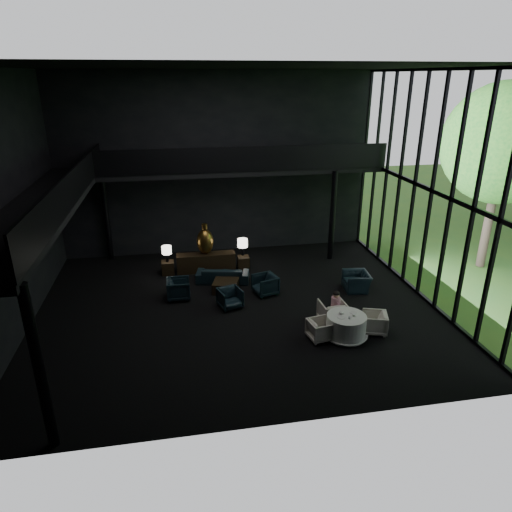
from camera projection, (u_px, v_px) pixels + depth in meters
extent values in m
cube|color=black|center=(238.00, 308.00, 16.35)|extent=(14.00, 12.00, 0.02)
cube|color=black|center=(234.00, 67.00, 13.40)|extent=(14.00, 12.00, 0.02)
cube|color=black|center=(218.00, 166.00, 20.36)|extent=(14.00, 0.04, 8.00)
cube|color=black|center=(276.00, 272.00, 9.38)|extent=(14.00, 0.04, 8.00)
cube|color=black|center=(6.00, 210.00, 13.72)|extent=(0.04, 12.00, 8.00)
cube|color=black|center=(41.00, 208.00, 13.88)|extent=(2.00, 12.00, 0.25)
cube|color=black|center=(243.00, 169.00, 19.61)|extent=(12.00, 2.00, 0.25)
cube|color=black|center=(73.00, 187.00, 13.83)|extent=(0.06, 12.00, 1.00)
cube|color=black|center=(247.00, 159.00, 18.48)|extent=(12.00, 0.06, 1.00)
cylinder|color=black|center=(39.00, 370.00, 9.57)|extent=(0.24, 0.24, 4.00)
cylinder|color=black|center=(106.00, 216.00, 20.00)|extent=(0.24, 0.24, 4.00)
cylinder|color=black|center=(332.00, 216.00, 20.06)|extent=(0.24, 0.24, 4.00)
cylinder|color=#382D23|center=(490.00, 212.00, 19.09)|extent=(0.36, 0.36, 4.90)
sphere|color=#2B5E21|center=(504.00, 144.00, 18.05)|extent=(4.80, 4.80, 4.80)
cube|color=black|center=(206.00, 262.00, 19.31)|extent=(2.46, 0.56, 0.78)
ellipsoid|color=olive|center=(205.00, 241.00, 19.00)|extent=(0.69, 0.69, 1.07)
cylinder|color=olive|center=(204.00, 227.00, 18.76)|extent=(0.24, 0.24, 0.22)
cube|color=black|center=(168.00, 268.00, 19.06)|extent=(0.50, 0.50, 0.55)
cylinder|color=black|center=(167.00, 258.00, 18.90)|extent=(0.12, 0.12, 0.35)
cylinder|color=white|center=(167.00, 250.00, 18.77)|extent=(0.40, 0.40, 0.32)
cube|color=black|center=(243.00, 262.00, 19.63)|extent=(0.48, 0.48, 0.53)
cylinder|color=black|center=(243.00, 251.00, 19.62)|extent=(0.13, 0.13, 0.38)
cylinder|color=white|center=(243.00, 243.00, 19.49)|extent=(0.44, 0.44, 0.35)
imported|color=black|center=(223.00, 272.00, 18.29)|extent=(2.20, 1.06, 0.83)
imported|color=black|center=(178.00, 287.00, 16.88)|extent=(0.85, 0.90, 0.93)
imported|color=#172A2E|center=(265.00, 283.00, 17.24)|extent=(1.04, 1.08, 0.91)
imported|color=black|center=(230.00, 297.00, 16.26)|extent=(0.96, 0.92, 0.80)
imported|color=#0D222E|center=(357.00, 279.00, 17.60)|extent=(0.77, 1.10, 0.91)
cube|color=black|center=(226.00, 286.00, 17.58)|extent=(1.14, 1.14, 0.41)
cylinder|color=white|center=(346.00, 326.00, 14.42)|extent=(1.25, 1.25, 0.75)
cone|color=white|center=(345.00, 335.00, 14.54)|extent=(1.41, 1.41, 0.10)
imported|color=white|center=(332.00, 310.00, 15.25)|extent=(0.93, 0.87, 0.91)
imported|color=beige|center=(374.00, 322.00, 14.67)|extent=(0.87, 0.90, 0.75)
imported|color=silver|center=(320.00, 329.00, 14.30)|extent=(0.73, 0.77, 0.69)
cylinder|color=#DAB0CA|center=(336.00, 303.00, 15.24)|extent=(0.31, 0.31, 0.44)
sphere|color=#D8A884|center=(336.00, 294.00, 15.12)|extent=(0.22, 0.22, 0.22)
ellipsoid|color=black|center=(336.00, 294.00, 15.11)|extent=(0.23, 0.23, 0.15)
cylinder|color=white|center=(341.00, 317.00, 14.18)|extent=(0.30, 0.30, 0.02)
cylinder|color=white|center=(353.00, 313.00, 14.45)|extent=(0.25, 0.25, 0.01)
cylinder|color=white|center=(354.00, 316.00, 14.27)|extent=(0.19, 0.19, 0.01)
cylinder|color=white|center=(354.00, 315.00, 14.23)|extent=(0.09, 0.09, 0.07)
ellipsoid|color=white|center=(341.00, 313.00, 14.38)|extent=(0.16, 0.16, 0.08)
cylinder|color=#99999E|center=(349.00, 318.00, 14.08)|extent=(0.08, 0.08, 0.08)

